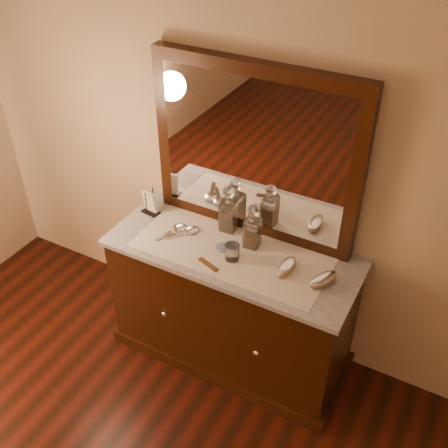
{
  "coord_description": "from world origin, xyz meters",
  "views": [
    {
      "loc": [
        1.05,
        -0.08,
        2.74
      ],
      "look_at": [
        0.0,
        1.85,
        1.1
      ],
      "focal_mm": 42.47,
      "sensor_mm": 36.0,
      "label": 1
    }
  ],
  "objects": [
    {
      "name": "decanter_right",
      "position": [
        0.08,
        2.04,
        0.96
      ],
      "size": [
        0.09,
        0.09,
        0.27
      ],
      "color": "brown",
      "rests_on": "lace_runner"
    },
    {
      "name": "knob_left",
      "position": [
        -0.3,
        1.67,
        0.45
      ],
      "size": [
        0.04,
        0.04,
        0.04
      ],
      "primitive_type": "sphere",
      "color": "silver",
      "rests_on": "dresser_cabinet"
    },
    {
      "name": "mirror_frame",
      "position": [
        0.0,
        2.2,
        1.35
      ],
      "size": [
        1.2,
        0.08,
        1.0
      ],
      "primitive_type": "cube",
      "color": "black",
      "rests_on": "marble_top"
    },
    {
      "name": "dresser_cabinet",
      "position": [
        0.0,
        1.96,
        0.41
      ],
      "size": [
        1.4,
        0.55,
        0.82
      ],
      "primitive_type": "cube",
      "color": "black",
      "rests_on": "floor"
    },
    {
      "name": "dresser_plinth",
      "position": [
        0.0,
        1.96,
        0.04
      ],
      "size": [
        1.46,
        0.59,
        0.08
      ],
      "primitive_type": "cube",
      "color": "black",
      "rests_on": "floor"
    },
    {
      "name": "marble_top",
      "position": [
        0.0,
        1.96,
        0.83
      ],
      "size": [
        1.44,
        0.59,
        0.03
      ],
      "primitive_type": "cube",
      "color": "silver",
      "rests_on": "dresser_cabinet"
    },
    {
      "name": "mirror_glass",
      "position": [
        0.0,
        2.17,
        1.35
      ],
      "size": [
        1.06,
        0.01,
        0.86
      ],
      "primitive_type": "cube",
      "color": "white",
      "rests_on": "marble_top"
    },
    {
      "name": "napkin_rack",
      "position": [
        -0.61,
        2.04,
        0.92
      ],
      "size": [
        0.12,
        0.08,
        0.17
      ],
      "color": "black",
      "rests_on": "marble_top"
    },
    {
      "name": "comb",
      "position": [
        -0.06,
        1.78,
        0.86
      ],
      "size": [
        0.14,
        0.07,
        0.01
      ],
      "primitive_type": "cube",
      "rotation": [
        0.0,
        0.0,
        -0.32
      ],
      "color": "brown",
      "rests_on": "lace_runner"
    },
    {
      "name": "hand_mirror_inner",
      "position": [
        -0.3,
        1.97,
        0.86
      ],
      "size": [
        0.16,
        0.2,
        0.02
      ],
      "color": "silver",
      "rests_on": "lace_runner"
    },
    {
      "name": "pin_dish",
      "position": [
        -0.06,
        1.94,
        0.86
      ],
      "size": [
        0.1,
        0.1,
        0.01
      ],
      "primitive_type": "cylinder",
      "rotation": [
        0.0,
        0.0,
        -0.31
      ],
      "color": "silver",
      "rests_on": "lace_runner"
    },
    {
      "name": "tumblers",
      "position": [
        0.03,
        1.89,
        0.9
      ],
      "size": [
        0.08,
        0.08,
        0.09
      ],
      "color": "white",
      "rests_on": "lace_runner"
    },
    {
      "name": "lace_runner",
      "position": [
        0.0,
        1.94,
        0.85
      ],
      "size": [
        1.1,
        0.45,
        0.0
      ],
      "primitive_type": "cube",
      "color": "white",
      "rests_on": "marble_top"
    },
    {
      "name": "brush_far",
      "position": [
        0.54,
        1.94,
        0.88
      ],
      "size": [
        0.14,
        0.19,
        0.05
      ],
      "color": "#92775A",
      "rests_on": "lace_runner"
    },
    {
      "name": "hand_mirror_outer",
      "position": [
        -0.37,
        1.95,
        0.86
      ],
      "size": [
        0.14,
        0.23,
        0.02
      ],
      "color": "silver",
      "rests_on": "lace_runner"
    },
    {
      "name": "decanter_left",
      "position": [
        -0.11,
        2.12,
        0.97
      ],
      "size": [
        0.1,
        0.1,
        0.3
      ],
      "color": "brown",
      "rests_on": "lace_runner"
    },
    {
      "name": "knob_right",
      "position": [
        0.3,
        1.67,
        0.45
      ],
      "size": [
        0.04,
        0.04,
        0.04
      ],
      "primitive_type": "sphere",
      "color": "silver",
      "rests_on": "dresser_cabinet"
    },
    {
      "name": "brush_near",
      "position": [
        0.33,
        1.94,
        0.88
      ],
      "size": [
        0.08,
        0.17,
        0.05
      ],
      "color": "#92775A",
      "rests_on": "lace_runner"
    }
  ]
}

